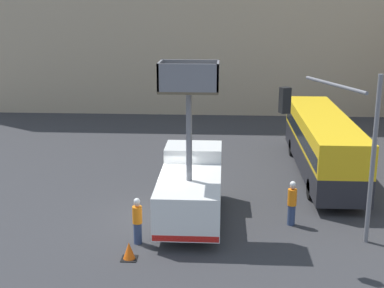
% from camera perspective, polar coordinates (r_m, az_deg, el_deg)
% --- Properties ---
extents(ground_plane, '(120.00, 120.00, 0.00)m').
position_cam_1_polar(ground_plane, '(23.53, -2.83, -7.98)').
color(ground_plane, '#333335').
extents(utility_truck, '(2.57, 6.37, 6.94)m').
position_cam_1_polar(utility_truck, '(22.95, -0.12, -4.41)').
color(utility_truck, silver).
rests_on(utility_truck, ground_plane).
extents(city_bus, '(2.49, 12.07, 3.27)m').
position_cam_1_polar(city_bus, '(29.52, 13.72, 0.32)').
color(city_bus, '#232328').
rests_on(city_bus, ground_plane).
extents(traffic_light_pole, '(3.87, 3.62, 6.62)m').
position_cam_1_polar(traffic_light_pole, '(20.31, 15.98, 1.05)').
color(traffic_light_pole, slate).
rests_on(traffic_light_pole, ground_plane).
extents(road_worker_near_truck, '(0.38, 0.38, 1.88)m').
position_cam_1_polar(road_worker_near_truck, '(21.02, -5.84, -8.15)').
color(road_worker_near_truck, navy).
rests_on(road_worker_near_truck, ground_plane).
extents(road_worker_directing, '(0.38, 0.38, 1.94)m').
position_cam_1_polar(road_worker_directing, '(22.94, 10.61, -6.19)').
color(road_worker_directing, navy).
rests_on(road_worker_directing, ground_plane).
extents(traffic_cone_near_truck, '(0.58, 0.58, 0.66)m').
position_cam_1_polar(traffic_cone_near_truck, '(20.11, -6.73, -11.29)').
color(traffic_cone_near_truck, black).
rests_on(traffic_cone_near_truck, ground_plane).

